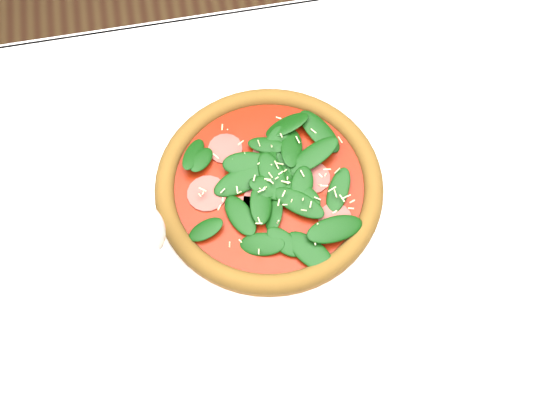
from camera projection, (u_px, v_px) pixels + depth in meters
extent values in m
plane|color=brown|center=(267.00, 341.00, 1.55)|extent=(6.00, 6.00, 0.00)
cube|color=white|center=(263.00, 230.00, 0.88)|extent=(1.20, 0.80, 0.04)
cylinder|color=#49331D|center=(466.00, 119.00, 1.41)|extent=(0.06, 0.06, 0.71)
cube|color=white|center=(224.00, 55.00, 1.13)|extent=(1.20, 0.01, 0.22)
cylinder|color=white|center=(269.00, 191.00, 0.88)|extent=(0.38, 0.38, 0.01)
torus|color=white|center=(269.00, 189.00, 0.88)|extent=(0.38, 0.38, 0.01)
cylinder|color=#9D6426|center=(269.00, 187.00, 0.87)|extent=(0.38, 0.38, 0.01)
torus|color=#AC7327|center=(269.00, 184.00, 0.86)|extent=(0.38, 0.38, 0.03)
cylinder|color=#8F1005|center=(269.00, 184.00, 0.86)|extent=(0.31, 0.31, 0.00)
cylinder|color=#A44941|center=(269.00, 183.00, 0.86)|extent=(0.28, 0.28, 0.00)
ellipsoid|color=#0C3609|center=(269.00, 179.00, 0.85)|extent=(0.30, 0.30, 0.03)
cylinder|color=beige|center=(269.00, 177.00, 0.84)|extent=(0.28, 0.28, 0.00)
cylinder|color=white|center=(154.00, 268.00, 0.84)|extent=(0.07, 0.07, 0.00)
cylinder|color=white|center=(147.00, 257.00, 0.79)|extent=(0.01, 0.01, 0.09)
ellipsoid|color=white|center=(134.00, 232.00, 0.72)|extent=(0.07, 0.07, 0.10)
cylinder|color=white|center=(514.00, 242.00, 0.85)|extent=(0.14, 0.14, 0.01)
torus|color=white|center=(514.00, 241.00, 0.85)|extent=(0.14, 0.14, 0.01)
cylinder|color=white|center=(469.00, 85.00, 0.97)|extent=(0.13, 0.13, 0.01)
torus|color=white|center=(470.00, 84.00, 0.96)|extent=(0.13, 0.13, 0.01)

